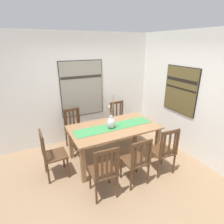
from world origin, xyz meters
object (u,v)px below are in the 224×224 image
at_px(chair_2, 164,150).
at_px(chair_5, 74,128).
at_px(centerpiece_vase, 111,122).
at_px(chair_3, 137,161).
at_px(chair_0, 104,171).
at_px(painting_on_side_wall, 181,90).
at_px(dining_table, 114,131).
at_px(chair_4, 119,119).
at_px(chair_1, 51,154).
at_px(painting_on_back_wall, 82,89).

height_order(chair_2, chair_5, chair_2).
height_order(centerpiece_vase, chair_3, centerpiece_vase).
xyz_separation_m(chair_2, chair_5, (-1.27, 1.73, 0.00)).
bearing_deg(chair_2, chair_0, -178.02).
bearing_deg(painting_on_side_wall, chair_2, -145.18).
height_order(dining_table, centerpiece_vase, centerpiece_vase).
height_order(chair_2, chair_4, chair_2).
height_order(chair_3, chair_4, chair_4).
relative_size(dining_table, chair_3, 1.98).
height_order(chair_5, painting_on_side_wall, painting_on_side_wall).
relative_size(chair_5, painting_on_side_wall, 0.91).
xyz_separation_m(centerpiece_vase, painting_on_side_wall, (1.70, -0.14, 0.52)).
xyz_separation_m(chair_0, chair_5, (0.00, 1.77, -0.01)).
distance_m(chair_1, painting_on_back_wall, 1.83).
relative_size(dining_table, painting_on_side_wall, 1.75).
bearing_deg(chair_5, chair_4, 0.19).
relative_size(centerpiece_vase, chair_0, 0.75).
bearing_deg(chair_2, centerpiece_vase, 131.68).
distance_m(dining_table, chair_4, 1.07).
bearing_deg(chair_3, dining_table, 89.65).
relative_size(chair_1, painting_on_back_wall, 0.69).
distance_m(chair_3, chair_4, 1.86).
bearing_deg(chair_1, dining_table, 0.70).
bearing_deg(chair_4, chair_0, -125.09).
bearing_deg(chair_2, painting_on_back_wall, 113.50).
bearing_deg(centerpiece_vase, painting_on_side_wall, -4.60).
xyz_separation_m(dining_table, painting_on_side_wall, (1.61, -0.18, 0.76)).
relative_size(painting_on_back_wall, painting_on_side_wall, 1.31).
distance_m(painting_on_back_wall, painting_on_side_wall, 2.35).
xyz_separation_m(chair_5, painting_on_back_wall, (0.37, 0.36, 0.86)).
bearing_deg(painting_on_side_wall, chair_3, -156.58).
distance_m(centerpiece_vase, chair_0, 1.10).
xyz_separation_m(centerpiece_vase, chair_1, (-1.23, 0.03, -0.41)).
relative_size(chair_3, painting_on_side_wall, 0.88).
xyz_separation_m(dining_table, chair_4, (0.61, 0.87, -0.18)).
distance_m(dining_table, chair_0, 1.12).
xyz_separation_m(chair_3, painting_on_side_wall, (1.61, 0.70, 0.94)).
relative_size(dining_table, chair_0, 1.92).
xyz_separation_m(chair_1, chair_3, (1.31, -0.87, -0.01)).
distance_m(dining_table, chair_5, 1.09).
bearing_deg(chair_3, centerpiece_vase, 95.94).
bearing_deg(dining_table, chair_5, 126.53).
xyz_separation_m(dining_table, painting_on_back_wall, (-0.27, 1.22, 0.69)).
bearing_deg(dining_table, centerpiece_vase, -152.92).
bearing_deg(dining_table, chair_2, -53.70).
bearing_deg(chair_4, centerpiece_vase, -127.28).
bearing_deg(chair_4, painting_on_back_wall, 158.08).
height_order(centerpiece_vase, chair_1, centerpiece_vase).
bearing_deg(chair_1, chair_4, 24.72).
relative_size(chair_2, painting_on_side_wall, 0.92).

